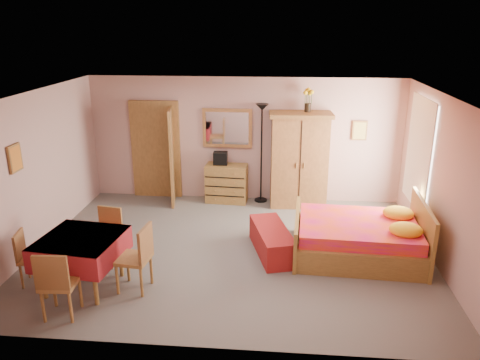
# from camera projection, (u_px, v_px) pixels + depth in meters

# --- Properties ---
(floor) EXTENTS (6.50, 6.50, 0.00)m
(floor) POSITION_uv_depth(u_px,v_px,m) (233.00, 250.00, 7.86)
(floor) COLOR slate
(floor) RESTS_ON ground
(ceiling) EXTENTS (6.50, 6.50, 0.00)m
(ceiling) POSITION_uv_depth(u_px,v_px,m) (232.00, 95.00, 7.03)
(ceiling) COLOR brown
(ceiling) RESTS_ON wall_back
(wall_back) EXTENTS (6.50, 0.10, 2.60)m
(wall_back) POSITION_uv_depth(u_px,v_px,m) (245.00, 140.00, 9.80)
(wall_back) COLOR tan
(wall_back) RESTS_ON floor
(wall_front) EXTENTS (6.50, 0.10, 2.60)m
(wall_front) POSITION_uv_depth(u_px,v_px,m) (208.00, 249.00, 5.09)
(wall_front) COLOR tan
(wall_front) RESTS_ON floor
(wall_left) EXTENTS (0.10, 5.00, 2.60)m
(wall_left) POSITION_uv_depth(u_px,v_px,m) (37.00, 171.00, 7.72)
(wall_left) COLOR tan
(wall_left) RESTS_ON floor
(wall_right) EXTENTS (0.10, 5.00, 2.60)m
(wall_right) POSITION_uv_depth(u_px,v_px,m) (442.00, 183.00, 7.17)
(wall_right) COLOR tan
(wall_right) RESTS_ON floor
(doorway) EXTENTS (1.06, 0.12, 2.15)m
(doorway) POSITION_uv_depth(u_px,v_px,m) (156.00, 151.00, 10.02)
(doorway) COLOR #9E6B35
(doorway) RESTS_ON floor
(window) EXTENTS (0.08, 1.40, 1.95)m
(window) POSITION_uv_depth(u_px,v_px,m) (420.00, 153.00, 8.26)
(window) COLOR white
(window) RESTS_ON wall_right
(picture_left) EXTENTS (0.04, 0.32, 0.42)m
(picture_left) POSITION_uv_depth(u_px,v_px,m) (15.00, 158.00, 7.02)
(picture_left) COLOR orange
(picture_left) RESTS_ON wall_left
(picture_back) EXTENTS (0.30, 0.04, 0.40)m
(picture_back) POSITION_uv_depth(u_px,v_px,m) (360.00, 131.00, 9.50)
(picture_back) COLOR #D8BF59
(picture_back) RESTS_ON wall_back
(chest_of_drawers) EXTENTS (0.89, 0.49, 0.81)m
(chest_of_drawers) POSITION_uv_depth(u_px,v_px,m) (227.00, 183.00, 9.88)
(chest_of_drawers) COLOR olive
(chest_of_drawers) RESTS_ON floor
(wall_mirror) EXTENTS (1.04, 0.08, 0.82)m
(wall_mirror) POSITION_uv_depth(u_px,v_px,m) (227.00, 128.00, 9.72)
(wall_mirror) COLOR white
(wall_mirror) RESTS_ON wall_back
(stereo) EXTENTS (0.29, 0.22, 0.27)m
(stereo) POSITION_uv_depth(u_px,v_px,m) (220.00, 158.00, 9.75)
(stereo) COLOR black
(stereo) RESTS_ON chest_of_drawers
(floor_lamp) EXTENTS (0.27, 0.27, 2.08)m
(floor_lamp) POSITION_uv_depth(u_px,v_px,m) (261.00, 154.00, 9.71)
(floor_lamp) COLOR black
(floor_lamp) RESTS_ON floor
(wardrobe) EXTENTS (1.28, 0.71, 1.95)m
(wardrobe) POSITION_uv_depth(u_px,v_px,m) (299.00, 160.00, 9.51)
(wardrobe) COLOR #9E6635
(wardrobe) RESTS_ON floor
(sunflower_vase) EXTENTS (0.20, 0.20, 0.47)m
(sunflower_vase) POSITION_uv_depth(u_px,v_px,m) (308.00, 100.00, 9.21)
(sunflower_vase) COLOR yellow
(sunflower_vase) RESTS_ON wardrobe
(bed) EXTENTS (2.15, 1.74, 0.96)m
(bed) POSITION_uv_depth(u_px,v_px,m) (358.00, 228.00, 7.57)
(bed) COLOR #D91560
(bed) RESTS_ON floor
(bench) EXTENTS (0.82, 1.40, 0.44)m
(bench) POSITION_uv_depth(u_px,v_px,m) (272.00, 241.00, 7.71)
(bench) COLOR maroon
(bench) RESTS_ON floor
(dining_table) EXTENTS (1.19, 1.19, 0.78)m
(dining_table) POSITION_uv_depth(u_px,v_px,m) (83.00, 262.00, 6.66)
(dining_table) COLOR maroon
(dining_table) RESTS_ON floor
(chair_south) EXTENTS (0.46, 0.46, 0.96)m
(chair_south) POSITION_uv_depth(u_px,v_px,m) (60.00, 282.00, 5.99)
(chair_south) COLOR #A66E38
(chair_south) RESTS_ON floor
(chair_north) EXTENTS (0.47, 0.47, 0.89)m
(chair_north) POSITION_uv_depth(u_px,v_px,m) (106.00, 237.00, 7.31)
(chair_north) COLOR olive
(chair_north) RESTS_ON floor
(chair_west) EXTENTS (0.43, 0.43, 0.82)m
(chair_west) POSITION_uv_depth(u_px,v_px,m) (34.00, 258.00, 6.76)
(chair_west) COLOR #A56938
(chair_west) RESTS_ON floor
(chair_east) EXTENTS (0.49, 0.49, 0.98)m
(chair_east) POSITION_uv_depth(u_px,v_px,m) (133.00, 258.00, 6.58)
(chair_east) COLOR #A37037
(chair_east) RESTS_ON floor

